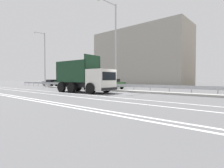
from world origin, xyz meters
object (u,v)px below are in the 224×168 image
at_px(dump_truck, 90,80).
at_px(parked_car_0, 52,83).
at_px(parked_car_1, 65,83).
at_px(median_road_sign, 78,79).
at_px(street_lamp_1, 115,43).
at_px(street_lamp_0, 44,57).
at_px(parked_car_2, 83,83).
at_px(parked_car_3, 112,84).

xyz_separation_m(dump_truck, parked_car_0, (-19.28, 6.96, -0.60)).
bearing_deg(parked_car_1, median_road_sign, -108.33).
relative_size(dump_truck, street_lamp_1, 0.69).
height_order(dump_truck, parked_car_1, dump_truck).
bearing_deg(median_road_sign, dump_truck, -28.57).
bearing_deg(street_lamp_0, parked_car_0, 135.83).
distance_m(dump_truck, street_lamp_0, 16.48).
height_order(street_lamp_0, parked_car_0, street_lamp_0).
bearing_deg(street_lamp_0, parked_car_1, 56.16).
relative_size(parked_car_0, parked_car_2, 1.12).
xyz_separation_m(parked_car_0, parked_car_3, (16.41, -0.26, 0.05)).
relative_size(dump_truck, parked_car_0, 1.51).
height_order(median_road_sign, parked_car_1, median_road_sign).
xyz_separation_m(street_lamp_1, parked_car_1, (-14.28, 3.14, -4.70)).
bearing_deg(street_lamp_1, parked_car_3, 134.71).
bearing_deg(street_lamp_0, dump_truck, -12.39).
distance_m(median_road_sign, parked_car_1, 7.81).
bearing_deg(median_road_sign, parked_car_3, 41.66).
bearing_deg(dump_truck, street_lamp_1, 164.70).
bearing_deg(parked_car_2, dump_truck, 56.15).
bearing_deg(parked_car_3, dump_truck, -152.15).
distance_m(street_lamp_1, parked_car_2, 10.93).
bearing_deg(parked_car_3, street_lamp_0, 109.02).
distance_m(parked_car_1, parked_car_3, 10.83).
bearing_deg(dump_truck, parked_car_3, -161.64).
xyz_separation_m(median_road_sign, parked_car_1, (-7.24, 2.84, -0.68)).
bearing_deg(median_road_sign, street_lamp_1, -2.49).
xyz_separation_m(street_lamp_1, parked_car_0, (-19.87, 3.76, -4.76)).
xyz_separation_m(dump_truck, street_lamp_1, (0.59, 3.21, 4.17)).
height_order(median_road_sign, parked_car_0, median_road_sign).
relative_size(dump_truck, median_road_sign, 2.60).
bearing_deg(parked_car_2, street_lamp_0, -64.57).
bearing_deg(parked_car_0, dump_truck, -112.06).
distance_m(dump_truck, street_lamp_1, 5.29).
xyz_separation_m(street_lamp_0, parked_car_2, (6.91, 2.95, -4.45)).
relative_size(street_lamp_1, parked_car_2, 2.47).
xyz_separation_m(street_lamp_0, parked_car_3, (12.78, 3.26, -4.43)).
bearing_deg(street_lamp_0, parked_car_3, 14.33).
xyz_separation_m(dump_truck, median_road_sign, (-6.45, 3.51, 0.15)).
distance_m(street_lamp_0, parked_car_0, 6.76).
relative_size(street_lamp_0, parked_car_3, 2.35).
bearing_deg(parked_car_3, median_road_sign, 136.36).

